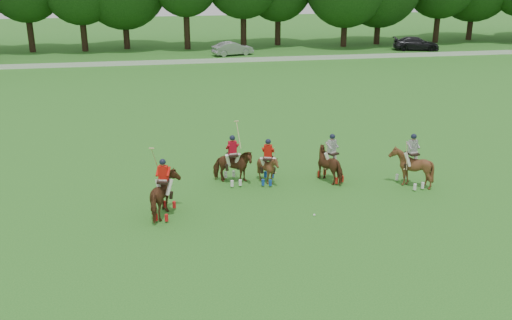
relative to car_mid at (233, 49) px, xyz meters
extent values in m
plane|color=#25671D|center=(-4.52, -42.50, -0.73)|extent=(180.00, 180.00, 0.00)
cylinder|color=black|center=(-21.95, 6.42, 1.76)|extent=(0.70, 0.70, 4.98)
cylinder|color=black|center=(-16.15, 5.99, 1.60)|extent=(0.70, 0.70, 4.64)
cylinder|color=black|center=(-11.51, 7.02, 1.43)|extent=(0.70, 0.70, 4.31)
cylinder|color=black|center=(-4.56, 5.50, 1.89)|extent=(0.70, 0.70, 5.24)
cylinder|color=black|center=(2.11, 5.74, 1.87)|extent=(0.70, 0.70, 5.19)
cylinder|color=black|center=(6.54, 7.12, 1.52)|extent=(0.70, 0.70, 4.48)
cylinder|color=black|center=(14.02, 4.32, 1.38)|extent=(0.70, 0.70, 4.21)
cylinder|color=black|center=(18.73, 5.67, 1.31)|extent=(0.70, 0.70, 4.07)
cylinder|color=black|center=(26.64, 5.88, 1.67)|extent=(0.70, 0.70, 4.79)
cylinder|color=black|center=(32.07, 7.42, 1.50)|extent=(0.70, 0.70, 4.44)
cube|color=white|center=(-4.52, -4.50, -0.51)|extent=(120.00, 0.10, 0.44)
imported|color=#999A9E|center=(0.00, 0.00, 0.00)|extent=(4.65, 2.62, 1.45)
imported|color=black|center=(21.28, 0.00, 0.02)|extent=(5.54, 3.40, 1.50)
imported|color=#532C16|center=(-8.36, -40.47, 0.15)|extent=(1.48, 2.25, 1.75)
cube|color=black|center=(-8.36, -40.47, 0.80)|extent=(0.58, 0.66, 0.08)
cylinder|color=tan|center=(-8.65, -40.39, 1.72)|extent=(0.24, 0.75, 1.08)
imported|color=#532C16|center=(-5.16, -37.38, 0.08)|extent=(1.76, 1.55, 1.61)
cube|color=black|center=(-5.16, -37.38, 0.67)|extent=(0.50, 0.61, 0.08)
cylinder|color=tan|center=(-4.87, -37.34, 1.59)|extent=(0.12, 0.77, 1.08)
imported|color=#532C16|center=(-3.55, -37.65, -0.02)|extent=(1.46, 1.56, 1.41)
cube|color=black|center=(-3.55, -37.65, 0.49)|extent=(0.59, 0.66, 0.08)
cylinder|color=tan|center=(-3.27, -37.74, 0.41)|extent=(0.09, 0.21, 1.29)
imported|color=#532C16|center=(-0.59, -37.88, 0.06)|extent=(1.63, 2.05, 1.58)
cube|color=black|center=(-0.59, -37.88, 0.64)|extent=(0.65, 0.70, 0.08)
cylinder|color=tan|center=(-0.85, -38.02, 0.56)|extent=(0.13, 0.20, 1.29)
imported|color=#532C16|center=(2.81, -39.13, 0.18)|extent=(1.79, 1.93, 1.80)
cube|color=black|center=(2.81, -39.13, 0.84)|extent=(0.56, 0.65, 0.08)
cylinder|color=tan|center=(2.51, -39.20, 0.76)|extent=(0.08, 0.21, 1.29)
sphere|color=white|center=(-2.40, -41.56, -0.68)|extent=(0.09, 0.09, 0.09)
camera|label=1|loc=(-8.43, -61.91, 9.11)|focal=40.00mm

